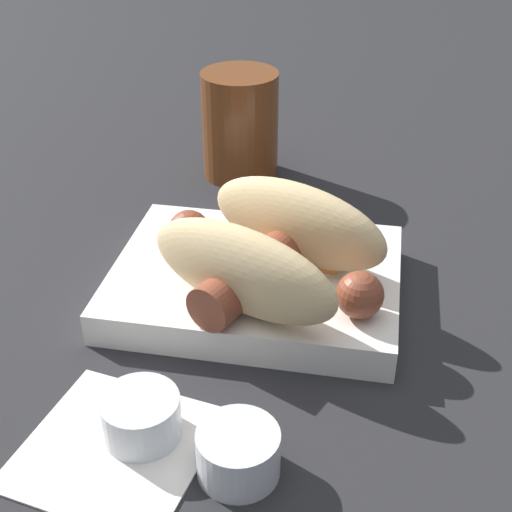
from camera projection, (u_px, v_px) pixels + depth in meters
name	position (u px, v px, depth m)	size (l,w,h in m)	color
ground_plane	(256.00, 295.00, 0.54)	(3.00, 3.00, 0.00)	#232326
food_tray	(256.00, 281.00, 0.53)	(0.21, 0.16, 0.03)	silver
bread_roll	(269.00, 245.00, 0.49)	(0.18, 0.16, 0.06)	#DBBC84
sausage	(269.00, 261.00, 0.50)	(0.16, 0.15, 0.03)	brown
pickled_veggies	(317.00, 254.00, 0.54)	(0.06, 0.05, 0.01)	orange
napkin	(115.00, 447.00, 0.41)	(0.12, 0.12, 0.00)	white
condiment_cup_near	(141.00, 419.00, 0.41)	(0.05, 0.05, 0.03)	silver
condiment_cup_far	(238.00, 455.00, 0.39)	(0.05, 0.05, 0.03)	silver
drink_glass	(240.00, 125.00, 0.69)	(0.07, 0.07, 0.10)	brown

